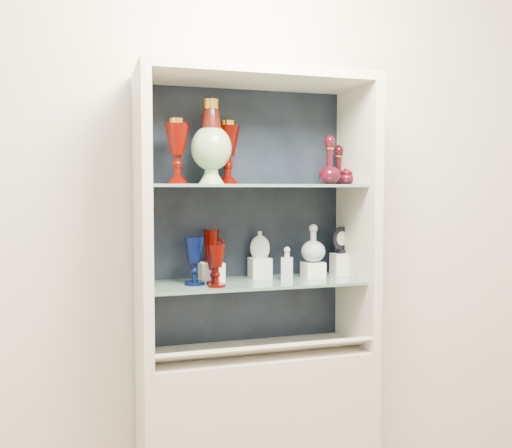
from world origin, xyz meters
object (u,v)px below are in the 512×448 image
object	(u,v)px
ruby_decanter_b	(338,164)
ruby_pitcher	(211,246)
lidded_bowl	(346,175)
cobalt_goblet	(194,261)
pedestal_lamp_left	(177,151)
enamel_urn	(211,142)
ruby_goblet_small	(213,270)
pedestal_lamp_right	(228,153)
cameo_medallion	(341,240)
flat_flask	(260,244)
ruby_decanter_a	(330,157)
ruby_goblet_tall	(217,266)
clear_square_bottle	(287,264)
clear_round_decanter	(313,244)

from	to	relation	value
ruby_decanter_b	ruby_pitcher	bearing A→B (deg)	-176.89
lidded_bowl	cobalt_goblet	xyz separation A→B (m)	(-0.71, -0.03, -0.36)
pedestal_lamp_left	ruby_decanter_b	distance (m)	0.78
enamel_urn	ruby_goblet_small	size ratio (longest dim) A/B	2.96
pedestal_lamp_right	cameo_medallion	distance (m)	0.67
lidded_bowl	cameo_medallion	world-z (taller)	lidded_bowl
pedestal_lamp_right	ruby_decanter_b	bearing A→B (deg)	1.23
ruby_goblet_small	flat_flask	bearing A→B (deg)	24.40
enamel_urn	flat_flask	xyz separation A→B (m)	(0.24, 0.10, -0.44)
ruby_decanter_a	ruby_decanter_b	distance (m)	0.17
ruby_pitcher	enamel_urn	bearing A→B (deg)	-83.60
pedestal_lamp_right	ruby_goblet_small	distance (m)	0.52
pedestal_lamp_left	flat_flask	world-z (taller)	pedestal_lamp_left
cobalt_goblet	ruby_goblet_small	world-z (taller)	cobalt_goblet
ruby_pitcher	ruby_goblet_tall	bearing A→B (deg)	-76.74
ruby_pitcher	ruby_goblet_small	bearing A→B (deg)	-79.68
ruby_decanter_b	ruby_goblet_tall	world-z (taller)	ruby_decanter_b
ruby_goblet_tall	cameo_medallion	world-z (taller)	cameo_medallion
flat_flask	enamel_urn	bearing A→B (deg)	-133.88
clear_square_bottle	lidded_bowl	bearing A→B (deg)	8.06
ruby_decanter_a	lidded_bowl	xyz separation A→B (m)	(0.10, 0.05, -0.08)
pedestal_lamp_left	ruby_decanter_a	world-z (taller)	pedestal_lamp_left
pedestal_lamp_right	ruby_goblet_small	bearing A→B (deg)	-129.93
pedestal_lamp_right	clear_round_decanter	size ratio (longest dim) A/B	1.69
ruby_decanter_a	clear_round_decanter	size ratio (longest dim) A/B	1.48
clear_square_bottle	flat_flask	size ratio (longest dim) A/B	1.19
lidded_bowl	ruby_pitcher	size ratio (longest dim) A/B	0.57
cobalt_goblet	clear_square_bottle	size ratio (longest dim) A/B	1.35
ruby_goblet_small	enamel_urn	bearing A→B (deg)	126.54
clear_round_decanter	ruby_goblet_tall	bearing A→B (deg)	-166.71
pedestal_lamp_left	cameo_medallion	xyz separation A→B (m)	(0.78, 0.07, -0.39)
ruby_pitcher	clear_square_bottle	size ratio (longest dim) A/B	0.98
pedestal_lamp_right	enamel_urn	world-z (taller)	enamel_urn
lidded_bowl	clear_round_decanter	world-z (taller)	lidded_bowl
ruby_goblet_tall	clear_square_bottle	bearing A→B (deg)	11.37
cobalt_goblet	ruby_pitcher	bearing A→B (deg)	41.01
cameo_medallion	pedestal_lamp_right	bearing A→B (deg)	155.78
pedestal_lamp_left	ruby_goblet_small	xyz separation A→B (m)	(0.15, -0.02, -0.49)
enamel_urn	cameo_medallion	bearing A→B (deg)	7.30
pedestal_lamp_left	clear_square_bottle	distance (m)	0.67
pedestal_lamp_left	clear_square_bottle	xyz separation A→B (m)	(0.47, -0.02, -0.48)
ruby_decanter_b	clear_round_decanter	world-z (taller)	ruby_decanter_b
lidded_bowl	cobalt_goblet	world-z (taller)	lidded_bowl
clear_square_bottle	flat_flask	xyz separation A→B (m)	(-0.09, 0.11, 0.08)
cobalt_goblet	cameo_medallion	world-z (taller)	cameo_medallion
pedestal_lamp_left	pedestal_lamp_right	world-z (taller)	pedestal_lamp_right
ruby_decanter_b	enamel_urn	bearing A→B (deg)	-169.65
lidded_bowl	ruby_pitcher	distance (m)	0.69
enamel_urn	ruby_goblet_tall	xyz separation A→B (m)	(0.00, -0.08, -0.51)
ruby_decanter_a	ruby_goblet_tall	bearing A→B (deg)	-173.32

